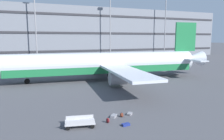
# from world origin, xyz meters

# --- Properties ---
(ground_plane) EXTENTS (600.00, 600.00, 0.00)m
(ground_plane) POSITION_xyz_m (0.00, 0.00, 0.00)
(ground_plane) COLOR #4C4C51
(terminal_structure) EXTENTS (131.29, 14.40, 19.26)m
(terminal_structure) POSITION_xyz_m (0.00, 48.41, 9.63)
(terminal_structure) COLOR slate
(terminal_structure) RESTS_ON ground_plane
(airliner) EXTENTS (42.18, 34.16, 10.90)m
(airliner) POSITION_xyz_m (-1.58, 1.70, 2.95)
(airliner) COLOR silver
(airliner) RESTS_ON ground_plane
(light_mast_left) EXTENTS (1.80, 0.50, 23.18)m
(light_mast_left) POSITION_xyz_m (-12.41, 37.00, 13.30)
(light_mast_left) COLOR gray
(light_mast_left) RESTS_ON ground_plane
(light_mast_center_left) EXTENTS (1.80, 0.50, 22.21)m
(light_mast_center_left) POSITION_xyz_m (12.89, 37.00, 12.80)
(light_mast_center_left) COLOR gray
(light_mast_center_left) RESTS_ON ground_plane
(light_mast_center_right) EXTENTS (1.80, 0.50, 25.89)m
(light_mast_center_right) POSITION_xyz_m (36.34, 37.00, 14.69)
(light_mast_center_right) COLOR gray
(light_mast_center_right) RESTS_ON ground_plane
(suitcase_large) EXTENTS (0.86, 0.88, 0.24)m
(suitcase_large) POSITION_xyz_m (-7.60, -16.74, 0.12)
(suitcase_large) COLOR gray
(suitcase_large) RESTS_ON ground_plane
(suitcase_orange) EXTENTS (0.74, 0.75, 0.21)m
(suitcase_orange) POSITION_xyz_m (-5.84, -16.70, 0.10)
(suitcase_orange) COLOR gray
(suitcase_orange) RESTS_ON ground_plane
(suitcase_small) EXTENTS (0.77, 0.44, 0.21)m
(suitcase_small) POSITION_xyz_m (-7.37, -19.04, 0.10)
(suitcase_small) COLOR navy
(suitcase_small) RESTS_ON ground_plane
(backpack_upright) EXTENTS (0.38, 0.40, 0.52)m
(backpack_upright) POSITION_xyz_m (-8.63, -17.83, 0.22)
(backpack_upright) COLOR maroon
(backpack_upright) RESTS_ON ground_plane
(backpack_navy) EXTENTS (0.43, 0.38, 0.49)m
(backpack_navy) POSITION_xyz_m (-6.84, -17.01, 0.21)
(backpack_navy) COLOR #592619
(backpack_navy) RESTS_ON ground_plane
(baggage_cart) EXTENTS (3.37, 1.78, 0.82)m
(baggage_cart) POSITION_xyz_m (-11.22, -17.77, 0.43)
(baggage_cart) COLOR #B7B7BC
(baggage_cart) RESTS_ON ground_plane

